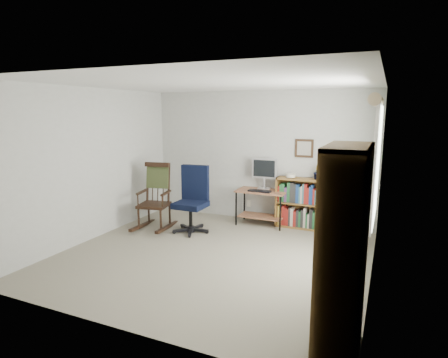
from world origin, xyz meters
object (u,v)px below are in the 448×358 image
at_px(rocking_chair, 154,196).
at_px(low_bookshelf, 300,203).
at_px(tall_bookshelf, 343,257).
at_px(office_chair, 190,199).
at_px(desk, 261,208).

height_order(rocking_chair, low_bookshelf, rocking_chair).
bearing_deg(tall_bookshelf, low_bookshelf, 107.66).
distance_m(office_chair, low_bookshelf, 1.93).
distance_m(rocking_chair, low_bookshelf, 2.57).
bearing_deg(tall_bookshelf, office_chair, 138.60).
bearing_deg(rocking_chair, desk, 19.02).
relative_size(desk, office_chair, 0.77).
bearing_deg(low_bookshelf, rocking_chair, -154.84).
bearing_deg(desk, low_bookshelf, 10.10).
xyz_separation_m(desk, rocking_chair, (-1.65, -0.97, 0.27)).
bearing_deg(desk, rocking_chair, -149.50).
relative_size(desk, tall_bookshelf, 0.50).
xyz_separation_m(desk, tall_bookshelf, (1.76, -3.29, 0.57)).
bearing_deg(tall_bookshelf, rocking_chair, 145.75).
bearing_deg(desk, tall_bookshelf, -61.86).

